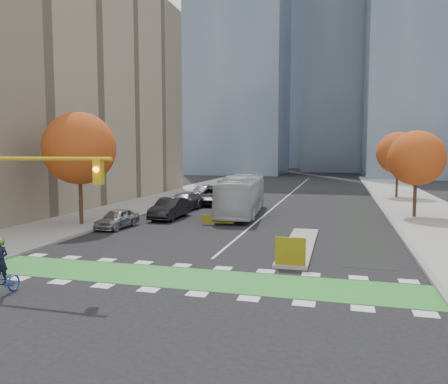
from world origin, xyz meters
The scene contains 25 objects.
ground centered at (0.00, 0.00, 0.00)m, with size 300.00×300.00×0.00m, color black.
sidewalk_west centered at (-13.50, 20.00, 0.07)m, with size 7.00×120.00×0.15m, color gray.
sidewalk_east centered at (13.50, 20.00, 0.07)m, with size 7.00×120.00×0.15m, color gray.
curb_west centered at (-10.00, 20.00, 0.07)m, with size 0.30×120.00×0.16m, color gray.
curb_east centered at (10.00, 20.00, 0.07)m, with size 0.30×120.00×0.16m, color gray.
bike_crossing centered at (0.00, 1.50, 0.01)m, with size 20.00×3.00×0.01m, color #2D8B30.
centre_line centered at (0.00, 40.00, 0.01)m, with size 0.15×70.00×0.01m, color silver.
bike_lane_paint centered at (7.50, 30.00, 0.01)m, with size 2.50×50.00×0.01m, color black.
median_island centered at (4.00, 9.00, 0.08)m, with size 1.60×10.00×0.16m, color gray.
hazard_board centered at (4.00, 4.20, 0.80)m, with size 1.40×0.12×1.30m, color yellow.
building_west centered at (-24.00, 22.00, 12.50)m, with size 16.00×44.00×25.00m, color gray.
tower_nw centered at (-18.00, 90.00, 35.00)m, with size 22.00×22.00×70.00m, color #47566B.
tower_nc centered at (6.00, 110.00, 45.00)m, with size 20.00×20.00×90.00m, color #47566B.
tower_ne centered at (20.00, 85.00, 30.00)m, with size 18.00×24.00×60.00m, color #47566B.
tower_far centered at (-4.00, 140.00, 40.00)m, with size 26.00×26.00×80.00m, color #47566B.
tree_west centered at (-12.00, 12.00, 5.62)m, with size 5.20×5.20×8.22m.
tree_east_near centered at (12.00, 22.00, 4.86)m, with size 4.40×4.40×7.08m.
tree_east_far centered at (12.50, 38.00, 5.24)m, with size 4.80×4.80×7.65m.
cyclist centered at (-5.95, -2.52, 0.74)m, with size 0.71×1.93×2.22m.
bus centered at (-1.95, 20.51, 1.67)m, with size 2.81×12.00×3.34m, color #B0B4B8.
parked_car_a centered at (-9.00, 11.80, 0.68)m, with size 1.61×4.01×1.37m, color #99999E.
parked_car_b centered at (-7.04, 16.80, 0.84)m, with size 1.77×5.09×1.68m, color black.
parked_car_c centered at (-7.74, 21.80, 0.79)m, with size 2.22×5.46×1.58m, color #535258.
parked_car_d centered at (-6.50, 26.80, 0.85)m, with size 2.82×6.12×1.70m, color black.
parked_car_e centered at (-9.00, 31.80, 0.85)m, with size 2.00×4.98×1.70m, color #9D9EA3.
Camera 1 is at (6.13, -15.69, 5.38)m, focal length 35.00 mm.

